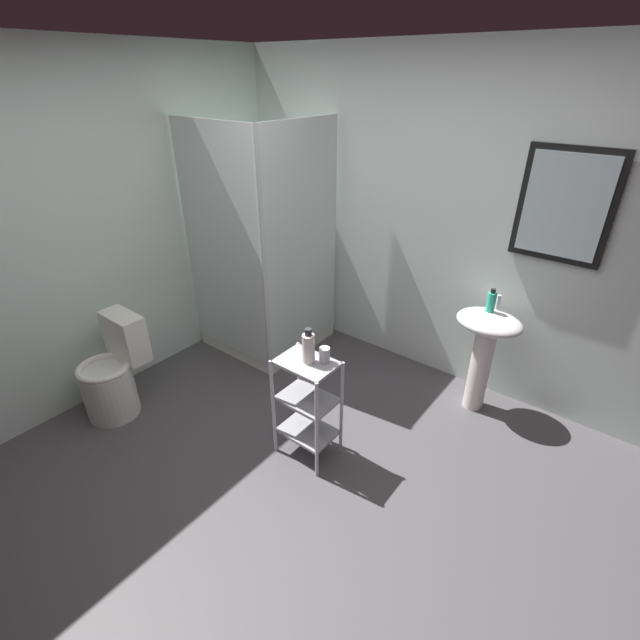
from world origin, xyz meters
name	(u,v)px	position (x,y,z in m)	size (l,w,h in m)	color
ground_plane	(280,489)	(0.00, 0.00, -0.01)	(4.20, 4.20, 0.02)	#4B484B
wall_back	(436,224)	(0.01, 1.85, 1.25)	(4.20, 0.14, 2.50)	silver
wall_left	(81,238)	(-1.85, 0.00, 1.25)	(0.10, 4.20, 2.50)	silver
shower_stall	(267,302)	(-1.22, 1.19, 0.46)	(0.92, 0.92, 2.00)	white
pedestal_sink	(485,342)	(0.64, 1.52, 0.58)	(0.46, 0.37, 0.81)	white
sink_faucet	(498,302)	(0.64, 1.64, 0.86)	(0.03, 0.03, 0.10)	silver
toilet	(113,375)	(-1.48, -0.19, 0.31)	(0.37, 0.49, 0.76)	white
storage_cart	(307,401)	(-0.06, 0.36, 0.44)	(0.38, 0.28, 0.74)	silver
hand_soap_bottle	(491,301)	(0.62, 1.56, 0.89)	(0.06, 0.06, 0.17)	#2DBC99
lotion_bottle_white	(308,348)	(-0.05, 0.36, 0.84)	(0.08, 0.08, 0.23)	white
rinse_cup	(325,355)	(0.02, 0.42, 0.79)	(0.07, 0.07, 0.10)	silver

